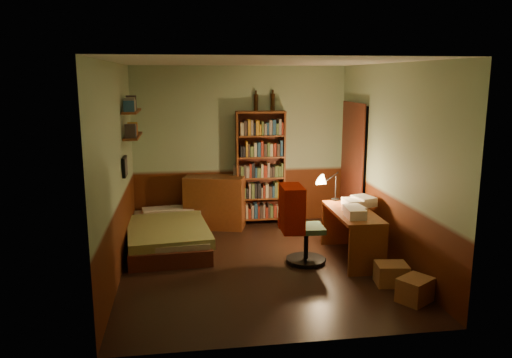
{
  "coord_description": "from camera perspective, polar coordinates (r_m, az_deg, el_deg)",
  "views": [
    {
      "loc": [
        -0.96,
        -6.13,
        2.43
      ],
      "look_at": [
        0.0,
        0.25,
        1.1
      ],
      "focal_mm": 35.0,
      "sensor_mm": 36.0,
      "label": 1
    }
  ],
  "objects": [
    {
      "name": "office_chair",
      "position": [
        6.62,
        5.78,
        -5.8
      ],
      "size": [
        0.47,
        0.41,
        0.9
      ],
      "primitive_type": "cube",
      "rotation": [
        0.0,
        0.0,
        -0.04
      ],
      "color": "#33573D",
      "rests_on": "ground"
    },
    {
      "name": "paper_stack",
      "position": [
        7.11,
        12.22,
        -2.45
      ],
      "size": [
        0.31,
        0.37,
        0.13
      ],
      "primitive_type": "cube",
      "rotation": [
        0.0,
        0.0,
        0.3
      ],
      "color": "silver",
      "rests_on": "desk"
    },
    {
      "name": "dresser",
      "position": [
        8.16,
        -4.71,
        -2.62
      ],
      "size": [
        1.05,
        0.72,
        0.85
      ],
      "primitive_type": "cube",
      "rotation": [
        0.0,
        0.0,
        -0.28
      ],
      "color": "brown",
      "rests_on": "ground"
    },
    {
      "name": "framed_picture",
      "position": [
        6.87,
        -14.78,
        1.38
      ],
      "size": [
        0.04,
        0.32,
        0.26
      ],
      "primitive_type": "cube",
      "color": "black",
      "rests_on": "wall_left"
    },
    {
      "name": "red_jacket",
      "position": [
        6.41,
        6.68,
        0.48
      ],
      "size": [
        0.38,
        0.55,
        0.59
      ],
      "primitive_type": "cube",
      "rotation": [
        0.0,
        0.0,
        -0.24
      ],
      "color": "#A91603",
      "rests_on": "office_chair"
    },
    {
      "name": "bottle_right",
      "position": [
        8.23,
        1.92,
        8.78
      ],
      "size": [
        0.08,
        0.08,
        0.27
      ],
      "primitive_type": "cylinder",
      "rotation": [
        0.0,
        0.0,
        0.1
      ],
      "color": "black",
      "rests_on": "bookshelf"
    },
    {
      "name": "cardboard_box_b",
      "position": [
        6.24,
        15.2,
        -10.43
      ],
      "size": [
        0.4,
        0.35,
        0.26
      ],
      "primitive_type": "cube",
      "rotation": [
        0.0,
        0.0,
        -0.14
      ],
      "color": "#936338",
      "rests_on": "ground"
    },
    {
      "name": "wall_front",
      "position": [
        4.38,
        4.4,
        -3.35
      ],
      "size": [
        3.5,
        0.02,
        2.6
      ],
      "primitive_type": "cube",
      "color": "#90A982",
      "rests_on": "ground"
    },
    {
      "name": "wall_back",
      "position": [
        8.27,
        -1.81,
        3.8
      ],
      "size": [
        3.5,
        0.02,
        2.6
      ],
      "primitive_type": "cube",
      "color": "#90A982",
      "rests_on": "ground"
    },
    {
      "name": "wall_right",
      "position": [
        6.8,
        15.16,
        1.67
      ],
      "size": [
        0.02,
        4.0,
        2.6
      ],
      "primitive_type": "cube",
      "color": "#90A982",
      "rests_on": "ground"
    },
    {
      "name": "wall_shelf_upper",
      "position": [
        7.28,
        -14.02,
        7.53
      ],
      "size": [
        0.2,
        0.9,
        0.03
      ],
      "primitive_type": "cube",
      "color": "brown",
      "rests_on": "wall_left"
    },
    {
      "name": "desk",
      "position": [
        6.88,
        10.87,
        -6.3
      ],
      "size": [
        0.54,
        1.25,
        0.67
      ],
      "primitive_type": "cube",
      "rotation": [
        0.0,
        0.0,
        -0.02
      ],
      "color": "brown",
      "rests_on": "ground"
    },
    {
      "name": "ceiling",
      "position": [
        6.21,
        0.35,
        13.31
      ],
      "size": [
        3.5,
        4.0,
        0.02
      ],
      "primitive_type": "cube",
      "color": "silver",
      "rests_on": "wall_back"
    },
    {
      "name": "floor",
      "position": [
        6.67,
        0.32,
        -9.82
      ],
      "size": [
        3.5,
        4.0,
        0.02
      ],
      "primitive_type": "cube",
      "color": "black",
      "rests_on": "ground"
    },
    {
      "name": "doorway",
      "position": [
        8.02,
        11.1,
        1.17
      ],
      "size": [
        0.06,
        0.9,
        2.0
      ],
      "primitive_type": "cube",
      "color": "black",
      "rests_on": "ground"
    },
    {
      "name": "cardboard_box_a",
      "position": [
        5.87,
        17.72,
        -11.96
      ],
      "size": [
        0.46,
        0.43,
        0.27
      ],
      "primitive_type": "cube",
      "rotation": [
        0.0,
        0.0,
        0.57
      ],
      "color": "#936338",
      "rests_on": "ground"
    },
    {
      "name": "door_trim",
      "position": [
        8.01,
        10.87,
        1.16
      ],
      "size": [
        0.02,
        0.98,
        2.08
      ],
      "primitive_type": "cube",
      "color": "#471C12",
      "rests_on": "ground"
    },
    {
      "name": "bookshelf",
      "position": [
        8.22,
        0.55,
        1.21
      ],
      "size": [
        0.82,
        0.32,
        1.88
      ],
      "primitive_type": "cube",
      "rotation": [
        0.0,
        0.0,
        -0.09
      ],
      "color": "brown",
      "rests_on": "ground"
    },
    {
      "name": "wall_shelf_lower",
      "position": [
        7.31,
        -13.89,
        4.79
      ],
      "size": [
        0.2,
        0.9,
        0.03
      ],
      "primitive_type": "cube",
      "color": "brown",
      "rests_on": "wall_left"
    },
    {
      "name": "desk_lamp",
      "position": [
        7.29,
        9.11,
        -0.35
      ],
      "size": [
        0.2,
        0.2,
        0.53
      ],
      "primitive_type": "cone",
      "rotation": [
        0.0,
        0.0,
        0.26
      ],
      "color": "black",
      "rests_on": "desk"
    },
    {
      "name": "wall_left",
      "position": [
        6.28,
        -15.73,
        0.85
      ],
      "size": [
        0.02,
        4.0,
        2.6
      ],
      "primitive_type": "cube",
      "color": "#90A982",
      "rests_on": "ground"
    },
    {
      "name": "bed",
      "position": [
        7.42,
        -10.01,
        -5.27
      ],
      "size": [
        1.17,
        2.03,
        0.59
      ],
      "primitive_type": "cube",
      "rotation": [
        0.0,
        0.0,
        0.06
      ],
      "color": "olive",
      "rests_on": "ground"
    },
    {
      "name": "mini_stereo",
      "position": [
        8.22,
        -1.6,
        1.09
      ],
      "size": [
        0.31,
        0.25,
        0.15
      ],
      "primitive_type": "cube",
      "rotation": [
        0.0,
        0.0,
        -0.13
      ],
      "color": "#B2B2B7",
      "rests_on": "dresser"
    },
    {
      "name": "bottle_left",
      "position": [
        8.19,
        -0.0,
        8.74
      ],
      "size": [
        0.07,
        0.07,
        0.26
      ],
      "primitive_type": "cylinder",
      "rotation": [
        0.0,
        0.0,
        0.05
      ],
      "color": "black",
      "rests_on": "bookshelf"
    }
  ]
}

